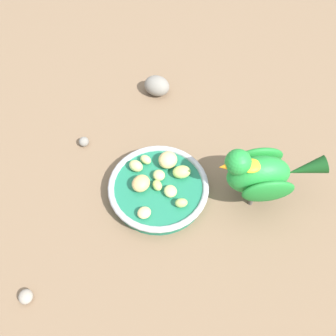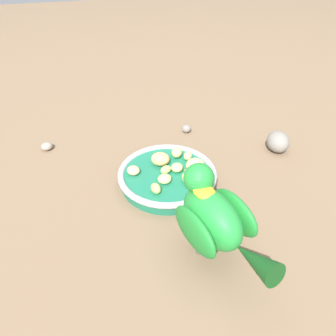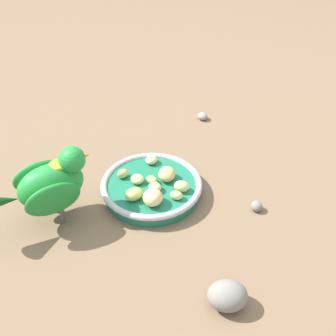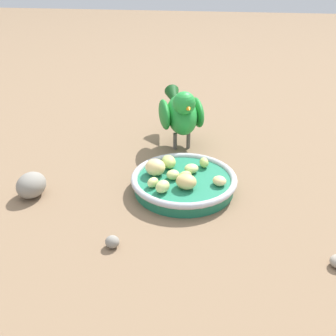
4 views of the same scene
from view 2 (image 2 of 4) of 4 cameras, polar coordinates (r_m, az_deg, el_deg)
The scene contains 16 objects.
ground_plane at distance 0.65m, azimuth 1.52°, elevation -3.86°, with size 4.00×4.00×0.00m, color #7A6047.
feeding_bowl at distance 0.66m, azimuth -0.12°, elevation -1.47°, with size 0.20×0.20×0.03m.
apple_piece_0 at distance 0.67m, azimuth -1.35°, elevation 1.60°, with size 0.04×0.03×0.03m, color tan.
apple_piece_1 at distance 0.62m, azimuth 3.83°, elevation -1.88°, with size 0.04×0.03×0.02m, color #B2CC66.
apple_piece_2 at distance 0.63m, azimuth -0.66°, elevation -1.76°, with size 0.03×0.03×0.02m, color #C6D17A.
apple_piece_3 at distance 0.69m, azimuth 1.56°, elevation 2.80°, with size 0.03×0.02×0.02m, color #C6D17A.
apple_piece_4 at distance 0.69m, azimuth 3.51°, elevation 2.14°, with size 0.02×0.02×0.02m, color #C6D17A.
apple_piece_5 at distance 0.65m, azimuth 1.59°, elevation 0.08°, with size 0.03×0.02×0.02m, color #C6D17A.
apple_piece_6 at distance 0.65m, azimuth -6.11°, elevation -0.42°, with size 0.03×0.02×0.02m, color #E5C67F.
apple_piece_7 at distance 0.60m, azimuth -2.17°, elevation -3.61°, with size 0.02×0.02×0.02m, color #B2CC66.
apple_piece_8 at distance 0.65m, azimuth -0.38°, elevation -0.31°, with size 0.02×0.02×0.02m, color #B2CC66.
apple_piece_9 at distance 0.65m, azimuth 4.87°, elevation 0.37°, with size 0.04×0.04×0.03m, color #E5C67F.
parrot at distance 0.49m, azimuth 8.06°, elevation -8.54°, with size 0.21×0.12×0.15m.
rock_large at distance 0.79m, azimuth 18.81°, elevation 4.40°, with size 0.06×0.05×0.05m, color gray.
pebble_0 at distance 0.83m, azimuth 3.28°, elevation 6.93°, with size 0.02×0.02×0.02m, color gray.
pebble_1 at distance 0.81m, azimuth -20.56°, elevation 3.59°, with size 0.03×0.02×0.02m, color gray.
Camera 2 is at (-0.47, 0.14, 0.43)m, focal length 34.60 mm.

